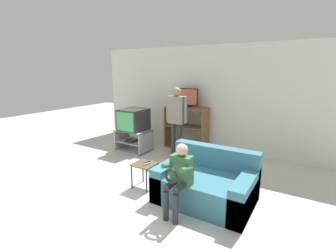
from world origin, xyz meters
TOP-DOWN VIEW (x-y plane):
  - ground_plane at (0.00, 0.00)m, footprint 18.00×18.00m
  - wall_back at (0.00, 3.68)m, footprint 6.40×0.06m
  - tv_stand at (-1.48, 2.54)m, footprint 0.82×0.59m
  - television_main at (-1.47, 2.54)m, footprint 0.60×0.65m
  - media_shelf at (-0.41, 3.38)m, footprint 1.09×0.46m
  - television_flat at (-0.43, 3.40)m, footprint 0.61×0.20m
  - snack_table at (-0.01, 1.05)m, footprint 0.36×0.36m
  - remote_control_black at (0.01, 1.09)m, footprint 0.05×0.15m
  - remote_control_white at (0.04, 1.04)m, footprint 0.08×0.15m
  - couch at (1.07, 1.22)m, footprint 1.43×1.00m
  - person_standing_adult at (-0.29, 2.65)m, footprint 0.53×0.20m
  - person_seated_child at (0.88, 0.66)m, footprint 0.33×0.43m

SIDE VIEW (x-z plane):
  - ground_plane at x=0.00m, z-range 0.00..0.00m
  - tv_stand at x=-1.48m, z-range 0.00..0.52m
  - couch at x=1.07m, z-range -0.12..0.66m
  - snack_table at x=-0.01m, z-range 0.15..0.58m
  - remote_control_black at x=0.01m, z-range 0.44..0.46m
  - remote_control_white at x=0.04m, z-range 0.44..0.46m
  - media_shelf at x=-0.41m, z-range 0.01..1.10m
  - person_seated_child at x=0.88m, z-range 0.09..1.11m
  - television_main at x=-1.47m, z-range 0.53..1.06m
  - person_standing_adult at x=-0.29m, z-range 0.18..1.81m
  - wall_back at x=0.00m, z-range 0.00..2.60m
  - television_flat at x=-0.43m, z-range 1.08..1.55m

